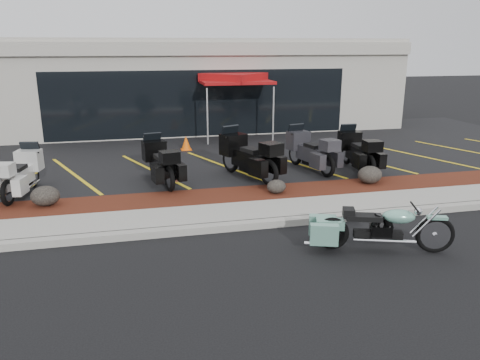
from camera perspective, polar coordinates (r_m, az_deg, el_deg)
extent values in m
plane|color=black|center=(9.27, 4.97, -7.68)|extent=(90.00, 90.00, 0.00)
cube|color=gray|center=(10.03, 3.40, -5.28)|extent=(24.00, 0.25, 0.15)
cube|color=gray|center=(10.66, 2.35, -3.94)|extent=(24.00, 1.20, 0.15)
cube|color=#35150C|center=(11.76, 0.81, -1.97)|extent=(24.00, 1.20, 0.16)
cube|color=black|center=(16.87, -3.56, 3.57)|extent=(26.00, 9.60, 0.15)
cube|color=#A7A296|center=(22.78, -6.33, 11.67)|extent=(18.00, 8.00, 4.00)
cube|color=black|center=(18.90, -4.82, 9.28)|extent=(12.00, 0.06, 2.60)
cube|color=#A7A296|center=(18.74, -4.96, 15.66)|extent=(18.00, 0.30, 0.50)
ellipsoid|color=black|center=(11.67, -22.66, -1.80)|extent=(0.65, 0.54, 0.46)
ellipsoid|color=black|center=(11.72, 4.46, -0.79)|extent=(0.48, 0.40, 0.34)
ellipsoid|color=black|center=(12.99, 15.54, 0.63)|extent=(0.66, 0.55, 0.47)
cone|color=#FD5F08|center=(16.72, -6.60, 4.52)|extent=(0.35, 0.35, 0.50)
cylinder|color=silver|center=(17.51, -4.25, 7.74)|extent=(0.06, 0.06, 2.09)
cylinder|color=silver|center=(17.93, 3.93, 7.95)|extent=(0.06, 0.06, 2.09)
cylinder|color=silver|center=(20.01, -4.99, 8.77)|extent=(0.06, 0.06, 2.09)
cylinder|color=silver|center=(20.39, 2.22, 8.95)|extent=(0.06, 0.06, 2.09)
cube|color=maroon|center=(18.80, -0.79, 11.97)|extent=(2.86, 2.86, 0.11)
cube|color=maroon|center=(18.79, -0.79, 12.44)|extent=(2.82, 2.82, 0.32)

